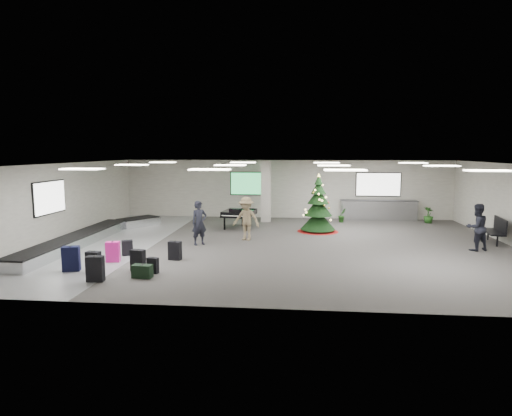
# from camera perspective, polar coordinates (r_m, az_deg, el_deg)

# --- Properties ---
(ground) EXTENTS (18.00, 18.00, 0.00)m
(ground) POSITION_cam_1_polar(r_m,az_deg,el_deg) (17.07, 3.32, -4.90)
(ground) COLOR #3E3B38
(ground) RESTS_ON ground
(room_envelope) EXTENTS (18.02, 14.02, 3.21)m
(room_envelope) POSITION_cam_1_polar(r_m,az_deg,el_deg) (17.41, 2.21, 3.11)
(room_envelope) COLOR #A6A298
(room_envelope) RESTS_ON ground
(baggage_carousel) EXTENTS (2.28, 9.71, 0.43)m
(baggage_carousel) POSITION_cam_1_polar(r_m,az_deg,el_deg) (18.92, -21.20, -3.51)
(baggage_carousel) COLOR silver
(baggage_carousel) RESTS_ON ground
(service_counter) EXTENTS (4.05, 0.65, 1.08)m
(service_counter) POSITION_cam_1_polar(r_m,az_deg,el_deg) (23.92, 16.00, -0.25)
(service_counter) COLOR silver
(service_counter) RESTS_ON ground
(suitcase_0) EXTENTS (0.50, 0.31, 0.75)m
(suitcase_0) POSITION_cam_1_polar(r_m,az_deg,el_deg) (13.10, -20.64, -7.60)
(suitcase_0) COLOR black
(suitcase_0) RESTS_ON ground
(suitcase_1) EXTENTS (0.47, 0.32, 0.69)m
(suitcase_1) POSITION_cam_1_polar(r_m,az_deg,el_deg) (13.79, -15.46, -6.75)
(suitcase_1) COLOR black
(suitcase_1) RESTS_ON ground
(pink_suitcase) EXTENTS (0.47, 0.32, 0.71)m
(pink_suitcase) POSITION_cam_1_polar(r_m,az_deg,el_deg) (15.14, -18.54, -5.56)
(pink_suitcase) COLOR #EE1F94
(pink_suitcase) RESTS_ON ground
(suitcase_3) EXTENTS (0.45, 0.29, 0.66)m
(suitcase_3) POSITION_cam_1_polar(r_m,az_deg,el_deg) (14.91, -10.76, -5.60)
(suitcase_3) COLOR black
(suitcase_3) RESTS_ON ground
(navy_suitcase) EXTENTS (0.56, 0.42, 0.80)m
(navy_suitcase) POSITION_cam_1_polar(r_m,az_deg,el_deg) (14.48, -23.42, -6.22)
(navy_suitcase) COLOR black
(navy_suitcase) RESTS_ON ground
(suitcase_5) EXTENTS (0.45, 0.28, 0.66)m
(suitcase_5) POSITION_cam_1_polar(r_m,az_deg,el_deg) (14.13, -20.85, -6.71)
(suitcase_5) COLOR black
(suitcase_5) RESTS_ON ground
(green_duffel) EXTENTS (0.60, 0.34, 0.40)m
(green_duffel) POSITION_cam_1_polar(r_m,az_deg,el_deg) (13.10, -14.92, -8.14)
(green_duffel) COLOR black
(green_duffel) RESTS_ON ground
(suitcase_7) EXTENTS (0.36, 0.25, 0.50)m
(suitcase_7) POSITION_cam_1_polar(r_m,az_deg,el_deg) (13.47, -13.58, -7.45)
(suitcase_7) COLOR black
(suitcase_7) RESTS_ON ground
(suitcase_8) EXTENTS (0.43, 0.36, 0.57)m
(suitcase_8) POSITION_cam_1_polar(r_m,az_deg,el_deg) (15.92, -16.79, -5.11)
(suitcase_8) COLOR black
(suitcase_8) RESTS_ON ground
(christmas_tree) EXTENTS (1.90, 1.90, 2.71)m
(christmas_tree) POSITION_cam_1_polar(r_m,az_deg,el_deg) (19.86, 8.28, -0.48)
(christmas_tree) COLOR maroon
(christmas_tree) RESTS_ON ground
(grand_piano) EXTENTS (1.60, 1.94, 1.01)m
(grand_piano) POSITION_cam_1_polar(r_m,az_deg,el_deg) (20.56, -2.32, -0.72)
(grand_piano) COLOR black
(grand_piano) RESTS_ON ground
(bench) EXTENTS (0.81, 1.71, 1.04)m
(bench) POSITION_cam_1_polar(r_m,az_deg,el_deg) (19.72, 29.36, -2.44)
(bench) COLOR black
(bench) RESTS_ON ground
(traveler_a) EXTENTS (0.76, 0.73, 1.75)m
(traveler_a) POSITION_cam_1_polar(r_m,az_deg,el_deg) (17.01, -7.57, -1.99)
(traveler_a) COLOR black
(traveler_a) RESTS_ON ground
(traveler_b) EXTENTS (1.31, 0.97, 1.81)m
(traveler_b) POSITION_cam_1_polar(r_m,az_deg,el_deg) (17.76, -1.31, -1.43)
(traveler_b) COLOR #847252
(traveler_b) RESTS_ON ground
(traveler_bench) EXTENTS (1.03, 0.91, 1.76)m
(traveler_bench) POSITION_cam_1_polar(r_m,az_deg,el_deg) (17.87, 27.35, -2.30)
(traveler_bench) COLOR black
(traveler_bench) RESTS_ON ground
(potted_plant_left) EXTENTS (0.52, 0.49, 0.74)m
(potted_plant_left) POSITION_cam_1_polar(r_m,az_deg,el_deg) (22.74, 11.40, -0.95)
(potted_plant_left) COLOR #164014
(potted_plant_left) RESTS_ON ground
(potted_plant_right) EXTENTS (0.67, 0.67, 0.84)m
(potted_plant_right) POSITION_cam_1_polar(r_m,az_deg,el_deg) (23.78, 22.02, -0.86)
(potted_plant_right) COLOR #164014
(potted_plant_right) RESTS_ON ground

